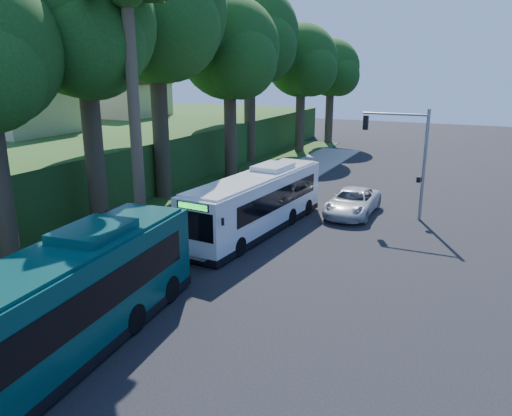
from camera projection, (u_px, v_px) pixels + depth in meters
The scene contains 18 objects.
ground at pixel (293, 260), 25.20m from camera, with size 140.00×140.00×0.00m, color black.
sidewalk at pixel (172, 239), 28.15m from camera, with size 4.50×70.00×0.12m, color gray.
red_curb at pixel (165, 271), 23.73m from camera, with size 0.25×30.00×0.13m, color maroon.
grass_verge at pixel (145, 206), 34.84m from camera, with size 8.00×70.00×0.06m, color #234719.
bus_shelter at pixel (139, 224), 25.17m from camera, with size 3.20×1.51×2.55m.
stop_sign_pole at pixel (142, 236), 22.47m from camera, with size 0.35×0.06×3.17m.
traffic_signal_pole at pixel (408, 150), 31.16m from camera, with size 4.10×0.30×7.00m.
palm_tree at pixel (127, 3), 23.86m from camera, with size 4.20×4.20×14.40m.
hillside_backdrop at pixel (96, 142), 48.41m from camera, with size 24.00×60.00×8.80m.
tree_0 at pixel (85, 33), 27.18m from camera, with size 8.40×8.00×15.70m.
tree_1 at pixel (156, 17), 34.13m from camera, with size 10.50×10.00×18.26m.
tree_2 at pixel (230, 54), 41.12m from camera, with size 8.82×8.40×15.12m.
tree_3 at pixel (251, 40), 48.49m from camera, with size 10.08×9.60×17.28m.
tree_4 at pixel (302, 64), 55.07m from camera, with size 8.40×8.00×14.14m.
tree_5 at pixel (332, 71), 61.85m from camera, with size 7.35×7.00×12.86m.
white_bus at pixel (257, 201), 29.32m from camera, with size 3.62×12.56×3.69m.
teal_bus at pixel (58, 305), 16.19m from camera, with size 4.23×13.71×4.02m.
pickup at pixel (353, 202), 32.91m from camera, with size 2.77×6.01×1.67m, color beige.
Camera 1 is at (8.25, -22.10, 9.42)m, focal length 35.00 mm.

